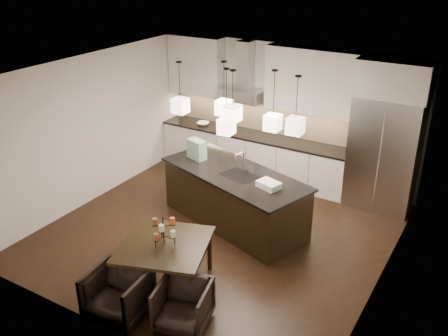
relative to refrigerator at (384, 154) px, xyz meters
The scene contains 37 objects.
floor 3.35m from the refrigerator, 131.42° to the right, with size 5.50×5.50×0.02m, color black.
ceiling 3.62m from the refrigerator, 131.42° to the right, with size 5.50×5.50×0.02m, color white.
wall_back 2.16m from the refrigerator, 169.74° to the left, with size 5.50×0.02×2.80m, color silver.
wall_front 5.56m from the refrigerator, 112.22° to the right, with size 5.50×0.02×2.80m, color silver.
wall_left 5.42m from the refrigerator, 153.91° to the right, with size 0.02×5.50×2.80m, color silver.
wall_right 2.49m from the refrigerator, 74.50° to the right, with size 0.02×5.50×2.80m, color silver.
refrigerator is the anchor object (origin of this frame).
fridge_panel 1.40m from the refrigerator, ahead, with size 1.26×0.72×0.65m, color silver.
lower_cabinets 2.80m from the refrigerator, behind, with size 4.21×0.62×0.88m, color silver.
countertop 2.73m from the refrigerator, behind, with size 4.21×0.66×0.04m, color black.
backsplash 2.75m from the refrigerator, behind, with size 4.21×0.02×0.63m, color #CBB18F.
upper_cab_left 4.35m from the refrigerator, behind, with size 1.25×0.35×1.25m, color silver.
upper_cab_right 1.91m from the refrigerator, behind, with size 1.86×0.35×1.25m, color silver.
hood_canopy 3.09m from the refrigerator, behind, with size 0.90×0.52×0.24m, color #B7B7BA.
hood_chimney 3.28m from the refrigerator, behind, with size 0.30×0.28×0.96m, color #B7B7BA.
fruit_bowl 3.94m from the refrigerator, behind, with size 0.26×0.26×0.06m, color silver.
island_body 2.87m from the refrigerator, 136.74° to the right, with size 2.66×1.06×0.93m, color black.
island_top 2.81m from the refrigerator, 136.74° to the right, with size 2.74×1.15×0.04m, color black.
faucet 2.66m from the refrigerator, 135.86° to the right, with size 0.11×0.25×0.40m, color silver, non-canonical shape.
tote_bag 3.42m from the refrigerator, 149.48° to the right, with size 0.36×0.19×0.36m, color #1C543D.
food_container 2.50m from the refrigerator, 120.79° to the right, with size 0.36×0.25×0.11m, color silver.
dining_table 4.54m from the refrigerator, 116.22° to the right, with size 1.21×1.21×0.73m, color black, non-canonical shape.
candelabra 4.49m from the refrigerator, 116.22° to the right, with size 0.35×0.35×0.43m, color black, non-canonical shape.
candle_a 4.39m from the refrigerator, 114.97° to the right, with size 0.07×0.07×0.10m, color #F7E8BE.
candle_b 4.46m from the refrigerator, 117.90° to the right, with size 0.07×0.07×0.10m, color #D65B23.
candle_c 4.62m from the refrigerator, 115.79° to the right, with size 0.07×0.07×0.10m, color brown.
candle_d 4.35m from the refrigerator, 116.04° to the right, with size 0.07×0.07×0.10m, color #D65B23.
candle_e 4.56m from the refrigerator, 117.51° to the right, with size 0.07×0.07×0.10m, color brown.
candle_f 4.56m from the refrigerator, 114.92° to the right, with size 0.07×0.07×0.10m, color #F7E8BE.
armchair_left 5.35m from the refrigerator, 113.87° to the right, with size 0.74×0.76×0.69m, color black.
armchair_right 4.80m from the refrigerator, 105.89° to the right, with size 0.66×0.68×0.62m, color black.
pendant_a 3.80m from the refrigerator, 146.58° to the right, with size 0.24×0.24×0.26m, color #F1DBC8.
pendant_b 3.07m from the refrigerator, 146.41° to the right, with size 0.24×0.24×0.26m, color #F1DBC8.
pendant_c 3.06m from the refrigerator, 133.91° to the right, with size 0.24×0.24×0.26m, color #F1DBC8.
pendant_d 2.42m from the refrigerator, 129.50° to the right, with size 0.24×0.24×0.26m, color #F1DBC8.
pendant_e 2.34m from the refrigerator, 117.37° to the right, with size 0.24×0.24×0.26m, color #F1DBC8.
pendant_f 3.05m from the refrigerator, 136.45° to the right, with size 0.24×0.24×0.26m, color #F1DBC8.
Camera 1 is at (3.89, -6.33, 4.58)m, focal length 40.00 mm.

